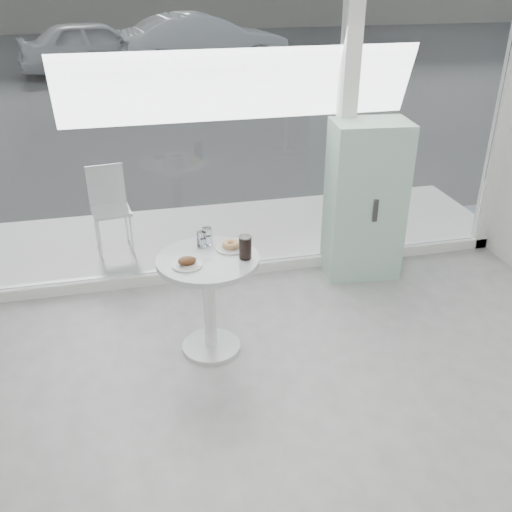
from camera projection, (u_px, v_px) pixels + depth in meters
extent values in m
cube|color=white|center=(245.00, 267.00, 5.35)|extent=(5.00, 0.12, 0.10)
cube|color=white|center=(506.00, 98.00, 5.17)|extent=(0.12, 0.12, 3.00)
cube|color=white|center=(347.00, 107.00, 4.86)|extent=(0.14, 0.14, 3.00)
cube|color=white|center=(150.00, 130.00, 4.57)|extent=(3.21, 0.02, 2.60)
cube|color=white|center=(428.00, 113.00, 5.06)|extent=(1.41, 0.02, 2.60)
cylinder|color=white|center=(211.00, 346.00, 4.31)|extent=(0.44, 0.44, 0.03)
cylinder|color=white|center=(210.00, 306.00, 4.15)|extent=(0.09, 0.09, 0.70)
cylinder|color=white|center=(208.00, 260.00, 3.97)|extent=(0.72, 0.72, 0.04)
cube|color=silver|center=(230.00, 234.00, 6.05)|extent=(5.60, 1.60, 0.05)
cube|color=#363636|center=(151.00, 61.00, 16.60)|extent=(40.00, 24.00, 0.00)
cube|color=#9BC6B0|center=(365.00, 201.00, 5.06)|extent=(0.69, 0.50, 1.42)
cube|color=#333333|center=(375.00, 211.00, 4.87)|extent=(0.04, 0.02, 0.20)
cylinder|color=white|center=(100.00, 239.00, 5.43)|extent=(0.02, 0.02, 0.40)
cylinder|color=white|center=(132.00, 234.00, 5.52)|extent=(0.02, 0.02, 0.40)
cylinder|color=white|center=(96.00, 227.00, 5.68)|extent=(0.02, 0.02, 0.40)
cylinder|color=white|center=(126.00, 222.00, 5.77)|extent=(0.02, 0.02, 0.40)
cube|color=white|center=(111.00, 211.00, 5.50)|extent=(0.40, 0.40, 0.03)
cube|color=white|center=(106.00, 184.00, 5.55)|extent=(0.35, 0.07, 0.40)
imported|color=silver|center=(97.00, 47.00, 14.48)|extent=(4.08, 2.28, 1.31)
imported|color=#B5B9BE|center=(204.00, 42.00, 14.75)|extent=(4.49, 2.05, 1.43)
cylinder|color=silver|center=(187.00, 265.00, 3.86)|extent=(0.21, 0.21, 0.01)
cube|color=white|center=(190.00, 264.00, 3.85)|extent=(0.11, 0.10, 0.00)
ellipsoid|color=#3B1D10|center=(187.00, 261.00, 3.84)|extent=(0.12, 0.10, 0.05)
ellipsoid|color=#3B1D10|center=(192.00, 259.00, 3.87)|extent=(0.06, 0.06, 0.03)
cylinder|color=silver|center=(231.00, 248.00, 4.09)|extent=(0.22, 0.22, 0.01)
torus|color=tan|center=(231.00, 245.00, 4.08)|extent=(0.13, 0.13, 0.04)
cylinder|color=white|center=(202.00, 239.00, 4.10)|extent=(0.07, 0.07, 0.11)
cylinder|color=white|center=(202.00, 242.00, 4.11)|extent=(0.06, 0.06, 0.06)
cylinder|color=white|center=(207.00, 237.00, 4.12)|extent=(0.08, 0.08, 0.13)
cylinder|color=white|center=(207.00, 240.00, 4.14)|extent=(0.06, 0.06, 0.07)
cylinder|color=white|center=(245.00, 247.00, 3.92)|extent=(0.09, 0.09, 0.17)
cylinder|color=black|center=(245.00, 248.00, 3.93)|extent=(0.08, 0.08, 0.15)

